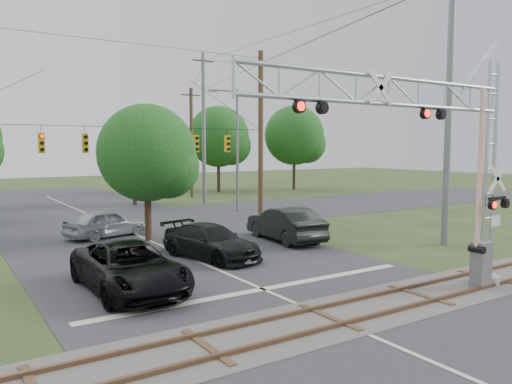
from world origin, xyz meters
TOP-DOWN VIEW (x-y plane):
  - ground at (0.00, 0.00)m, footprint 160.00×160.00m
  - road_main at (0.00, 10.00)m, footprint 14.00×90.00m
  - road_cross at (0.00, 24.00)m, footprint 90.00×12.00m
  - railroad_track at (0.00, 2.00)m, footprint 90.00×3.20m
  - crossing_gantry at (3.94, 1.63)m, footprint 11.21×1.02m
  - traffic_signal_span at (0.88, 20.00)m, footprint 19.34×0.36m
  - pickup_black at (-3.96, 7.92)m, footprint 2.86×6.08m
  - car_dark at (0.80, 10.91)m, footprint 3.26×5.60m
  - sedan_silver at (-1.58, 18.81)m, footprint 4.93×3.09m
  - suv_dark at (6.13, 12.53)m, footprint 2.44×5.67m
  - streetlight at (9.88, 24.08)m, footprint 2.50×0.26m
  - utility_poles at (3.16, 21.93)m, footprint 25.22×29.60m
  - treeline at (1.75, 33.92)m, footprint 57.71×29.53m

SIDE VIEW (x-z plane):
  - ground at x=0.00m, z-range 0.00..0.00m
  - road_main at x=0.00m, z-range 0.00..0.02m
  - road_cross at x=0.00m, z-range 0.00..0.02m
  - railroad_track at x=0.00m, z-range -0.05..0.11m
  - car_dark at x=0.80m, z-range 0.00..1.53m
  - sedan_silver at x=-1.58m, z-range 0.00..1.56m
  - pickup_black at x=-3.96m, z-range 0.00..1.68m
  - suv_dark at x=6.13m, z-range 0.00..1.81m
  - crossing_gantry at x=3.94m, z-range 0.91..8.89m
  - streetlight at x=9.88m, z-range 0.56..9.94m
  - traffic_signal_span at x=0.88m, z-range -0.11..11.39m
  - treeline at x=1.75m, z-range 0.86..10.72m
  - utility_poles at x=3.16m, z-range -0.64..13.25m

